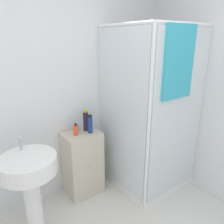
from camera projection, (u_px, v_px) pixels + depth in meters
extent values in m
cube|color=silver|center=(32.00, 96.00, 2.25)|extent=(6.40, 0.06, 2.50)
cube|color=white|center=(145.00, 176.00, 2.96)|extent=(0.87, 0.87, 0.09)
cylinder|color=white|center=(149.00, 98.00, 3.21)|extent=(0.04, 0.04, 1.96)
cylinder|color=white|center=(102.00, 108.00, 2.75)|extent=(0.04, 0.04, 1.96)
cylinder|color=white|center=(199.00, 113.00, 2.58)|extent=(0.04, 0.04, 1.96)
cylinder|color=white|center=(149.00, 129.00, 2.12)|extent=(0.04, 0.04, 1.96)
cylinder|color=white|center=(186.00, 24.00, 2.04)|extent=(0.83, 0.04, 0.04)
cylinder|color=white|center=(129.00, 27.00, 2.68)|extent=(0.83, 0.04, 0.04)
cylinder|color=white|center=(124.00, 24.00, 2.13)|extent=(0.04, 0.83, 0.04)
cylinder|color=white|center=(178.00, 27.00, 2.59)|extent=(0.04, 0.83, 0.04)
cube|color=silver|center=(177.00, 118.00, 2.33)|extent=(0.80, 0.01, 1.84)
cube|color=silver|center=(121.00, 115.00, 2.42)|extent=(0.01, 0.80, 1.84)
cylinder|color=#B7BABF|center=(141.00, 112.00, 3.11)|extent=(0.02, 0.02, 1.47)
cylinder|color=#B7BABF|center=(146.00, 57.00, 2.83)|extent=(0.07, 0.07, 0.04)
cube|color=#38ADC6|center=(179.00, 63.00, 2.07)|extent=(0.41, 0.03, 0.70)
cube|color=beige|center=(83.00, 163.00, 2.61)|extent=(0.41, 0.33, 0.79)
sphere|color=gold|center=(90.00, 167.00, 2.46)|extent=(0.02, 0.02, 0.02)
cylinder|color=white|center=(34.00, 204.00, 2.04)|extent=(0.15, 0.15, 0.69)
cylinder|color=white|center=(28.00, 165.00, 1.91)|extent=(0.50, 0.50, 0.15)
cylinder|color=#B7BABF|center=(21.00, 143.00, 2.00)|extent=(0.02, 0.02, 0.13)
cube|color=#B7BABF|center=(21.00, 139.00, 1.96)|extent=(0.02, 0.07, 0.02)
cylinder|color=#E5562D|center=(76.00, 130.00, 2.42)|extent=(0.05, 0.05, 0.11)
cylinder|color=black|center=(75.00, 125.00, 2.40)|extent=(0.02, 0.02, 0.02)
cube|color=black|center=(76.00, 124.00, 2.38)|extent=(0.01, 0.03, 0.01)
cylinder|color=#281E33|center=(86.00, 121.00, 2.53)|extent=(0.06, 0.06, 0.22)
cylinder|color=gold|center=(85.00, 111.00, 2.49)|extent=(0.05, 0.05, 0.02)
cylinder|color=navy|center=(90.00, 125.00, 2.47)|extent=(0.05, 0.05, 0.19)
cylinder|color=black|center=(90.00, 116.00, 2.43)|extent=(0.05, 0.05, 0.02)
cylinder|color=#B299C6|center=(77.00, 128.00, 2.49)|extent=(0.04, 0.04, 0.11)
cylinder|color=silver|center=(77.00, 123.00, 2.47)|extent=(0.01, 0.01, 0.02)
cube|color=silver|center=(77.00, 122.00, 2.46)|extent=(0.01, 0.02, 0.01)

